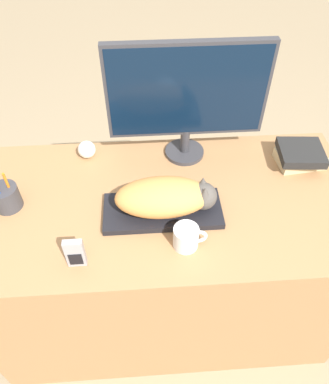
% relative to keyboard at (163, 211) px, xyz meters
% --- Properties ---
extents(ground_plane, '(12.00, 12.00, 0.00)m').
position_rel_keyboard_xyz_m(ground_plane, '(0.02, -0.29, -0.79)').
color(ground_plane, '#998466').
extents(desk, '(1.40, 0.70, 0.78)m').
position_rel_keyboard_xyz_m(desk, '(0.02, 0.06, -0.40)').
color(desk, '#9E7047').
rests_on(desk, ground_plane).
extents(keyboard, '(0.41, 0.17, 0.02)m').
position_rel_keyboard_xyz_m(keyboard, '(0.00, 0.00, 0.00)').
color(keyboard, black).
rests_on(keyboard, desk).
extents(cat, '(0.34, 0.16, 0.12)m').
position_rel_keyboard_xyz_m(cat, '(0.02, 0.00, 0.07)').
color(cat, '#D18C47').
rests_on(cat, keyboard).
extents(monitor, '(0.58, 0.16, 0.47)m').
position_rel_keyboard_xyz_m(monitor, '(0.11, 0.31, 0.26)').
color(monitor, '#333338').
rests_on(monitor, desk).
extents(coffee_mug, '(0.11, 0.08, 0.08)m').
position_rel_keyboard_xyz_m(coffee_mug, '(0.07, -0.14, 0.03)').
color(coffee_mug, silver).
rests_on(coffee_mug, desk).
extents(pen_cup, '(0.10, 0.10, 0.19)m').
position_rel_keyboard_xyz_m(pen_cup, '(-0.54, 0.07, 0.03)').
color(pen_cup, '#38383D').
rests_on(pen_cup, desk).
extents(baseball, '(0.07, 0.07, 0.07)m').
position_rel_keyboard_xyz_m(baseball, '(-0.28, 0.32, 0.02)').
color(baseball, silver).
rests_on(baseball, desk).
extents(phone, '(0.06, 0.02, 0.11)m').
position_rel_keyboard_xyz_m(phone, '(-0.28, -0.19, 0.04)').
color(phone, '#99999E').
rests_on(phone, desk).
extents(book_stack, '(0.20, 0.17, 0.08)m').
position_rel_keyboard_xyz_m(book_stack, '(0.56, 0.22, 0.03)').
color(book_stack, '#C6B284').
rests_on(book_stack, desk).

